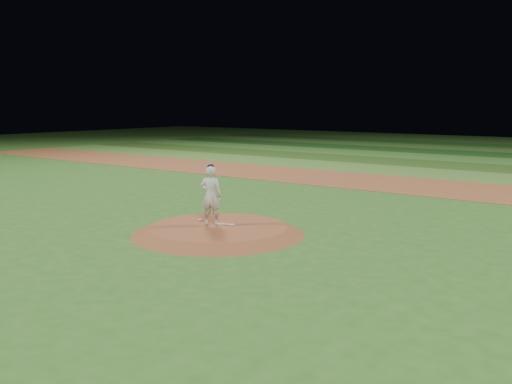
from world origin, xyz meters
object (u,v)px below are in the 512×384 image
pitchers_mound (218,230)px  rosin_bag (200,220)px  pitching_rubber (226,224)px  pitcher_on_mound (211,195)px

pitchers_mound → rosin_bag: (-1.02, 0.26, 0.16)m
pitching_rubber → rosin_bag: bearing=164.6°
pitching_rubber → rosin_bag: size_ratio=5.33×
pitchers_mound → pitcher_on_mound: (-0.28, -0.01, 1.09)m
pitchers_mound → pitching_rubber: size_ratio=9.00×
pitchers_mound → rosin_bag: bearing=165.7°
pitchers_mound → pitching_rubber: 0.33m
pitchers_mound → pitching_rubber: bearing=80.0°
rosin_bag → pitcher_on_mound: 1.22m
pitching_rubber → pitcher_on_mound: bearing=-154.6°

